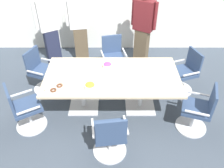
% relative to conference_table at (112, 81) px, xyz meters
% --- Properties ---
extents(ground_plane, '(10.00, 10.00, 0.01)m').
position_rel_conference_table_xyz_m(ground_plane, '(0.00, 0.00, -0.63)').
color(ground_plane, '#3D4754').
extents(conference_table, '(2.40, 1.20, 0.75)m').
position_rel_conference_table_xyz_m(conference_table, '(0.00, 0.00, 0.00)').
color(conference_table, '#CCB793').
rests_on(conference_table, ground).
extents(office_chair_0, '(0.64, 0.64, 0.91)m').
position_rel_conference_table_xyz_m(office_chair_0, '(0.02, 1.10, -0.22)').
color(office_chair_0, silver).
rests_on(office_chair_0, ground).
extents(office_chair_1, '(0.69, 0.69, 0.91)m').
position_rel_conference_table_xyz_m(office_chair_1, '(-1.46, 0.56, -0.22)').
color(office_chair_1, silver).
rests_on(office_chair_1, ground).
extents(office_chair_2, '(0.74, 0.74, 0.91)m').
position_rel_conference_table_xyz_m(office_chair_2, '(-1.49, -0.53, -0.22)').
color(office_chair_2, silver).
rests_on(office_chair_2, ground).
extents(office_chair_3, '(0.60, 0.60, 0.91)m').
position_rel_conference_table_xyz_m(office_chair_3, '(-0.03, -1.10, -0.22)').
color(office_chair_3, silver).
rests_on(office_chair_3, ground).
extents(office_chair_4, '(0.68, 0.68, 0.91)m').
position_rel_conference_table_xyz_m(office_chair_4, '(1.46, -0.56, -0.22)').
color(office_chair_4, silver).
rests_on(office_chair_4, ground).
extents(office_chair_5, '(0.69, 0.69, 0.91)m').
position_rel_conference_table_xyz_m(office_chair_5, '(1.50, 0.52, -0.22)').
color(office_chair_5, silver).
rests_on(office_chair_5, ground).
extents(person_standing_0, '(0.56, 0.42, 1.85)m').
position_rel_conference_table_xyz_m(person_standing_0, '(-1.43, 1.60, 0.35)').
color(person_standing_0, '#232842').
rests_on(person_standing_0, ground).
extents(person_standing_1, '(0.62, 0.29, 1.83)m').
position_rel_conference_table_xyz_m(person_standing_1, '(-0.76, 1.73, 0.34)').
color(person_standing_1, brown).
rests_on(person_standing_1, ground).
extents(person_standing_2, '(0.57, 0.41, 1.80)m').
position_rel_conference_table_xyz_m(person_standing_2, '(0.71, 1.64, 0.32)').
color(person_standing_2, brown).
rests_on(person_standing_2, ground).
extents(snack_bowl_candy_mix, '(0.17, 0.17, 0.10)m').
position_rel_conference_table_xyz_m(snack_bowl_candy_mix, '(-0.09, 0.24, 0.18)').
color(snack_bowl_candy_mix, white).
rests_on(snack_bowl_candy_mix, conference_table).
extents(snack_bowl_chips_orange, '(0.18, 0.18, 0.11)m').
position_rel_conference_table_xyz_m(snack_bowl_chips_orange, '(-0.36, -0.38, 0.18)').
color(snack_bowl_chips_orange, white).
rests_on(snack_bowl_chips_orange, conference_table).
extents(donut_platter, '(0.31, 0.31, 0.04)m').
position_rel_conference_table_xyz_m(donut_platter, '(-0.98, -0.35, 0.14)').
color(donut_platter, white).
rests_on(donut_platter, conference_table).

